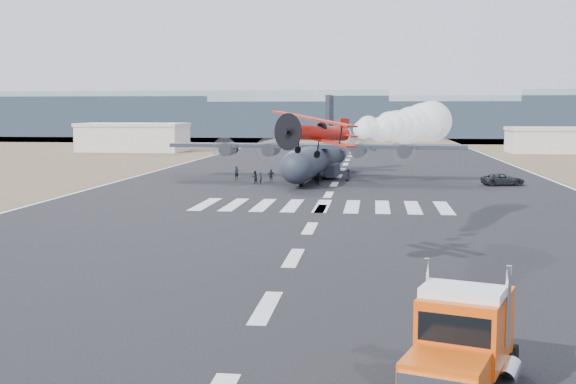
% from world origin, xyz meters
% --- Properties ---
extents(scrub_far, '(500.00, 80.00, 0.00)m').
position_xyz_m(scrub_far, '(0.00, 230.00, 0.00)').
color(scrub_far, brown).
rests_on(scrub_far, ground).
extents(runway_markings, '(60.00, 260.00, 0.01)m').
position_xyz_m(runway_markings, '(0.00, 60.00, 0.01)').
color(runway_markings, silver).
rests_on(runway_markings, ground).
extents(ridge_seg_b, '(150.00, 50.00, 15.00)m').
position_xyz_m(ridge_seg_b, '(-130.00, 260.00, 7.50)').
color(ridge_seg_b, gray).
rests_on(ridge_seg_b, ground).
extents(ridge_seg_c, '(150.00, 50.00, 17.00)m').
position_xyz_m(ridge_seg_c, '(-65.00, 260.00, 8.50)').
color(ridge_seg_c, gray).
rests_on(ridge_seg_c, ground).
extents(ridge_seg_d, '(150.00, 50.00, 13.00)m').
position_xyz_m(ridge_seg_d, '(0.00, 260.00, 6.50)').
color(ridge_seg_d, gray).
rests_on(ridge_seg_d, ground).
extents(ridge_seg_e, '(150.00, 50.00, 15.00)m').
position_xyz_m(ridge_seg_e, '(65.00, 260.00, 7.50)').
color(ridge_seg_e, gray).
rests_on(ridge_seg_e, ground).
extents(hangar_left, '(24.50, 14.50, 6.70)m').
position_xyz_m(hangar_left, '(-52.00, 145.00, 3.41)').
color(hangar_left, beige).
rests_on(hangar_left, ground).
extents(hangar_right, '(20.50, 12.50, 5.90)m').
position_xyz_m(hangar_right, '(46.00, 150.00, 3.01)').
color(hangar_right, beige).
rests_on(hangar_right, ground).
extents(semi_truck, '(4.87, 8.50, 3.75)m').
position_xyz_m(semi_truck, '(8.09, 1.92, 1.84)').
color(semi_truck, black).
rests_on(semi_truck, ground).
extents(aerobatic_biplane, '(5.62, 5.30, 2.52)m').
position_xyz_m(aerobatic_biplane, '(1.92, 18.41, 8.32)').
color(aerobatic_biplane, red).
extents(smoke_trail, '(9.05, 22.89, 3.56)m').
position_xyz_m(smoke_trail, '(8.25, 37.35, 8.48)').
color(smoke_trail, white).
extents(transport_aircraft, '(41.61, 34.21, 12.00)m').
position_xyz_m(transport_aircraft, '(-2.93, 80.72, 3.09)').
color(transport_aircraft, '#1E232E').
rests_on(transport_aircraft, ground).
extents(support_vehicle, '(5.84, 3.63, 1.51)m').
position_xyz_m(support_vehicle, '(21.62, 73.20, 0.75)').
color(support_vehicle, black).
rests_on(support_vehicle, ground).
extents(crew_a, '(0.69, 0.72, 1.55)m').
position_xyz_m(crew_a, '(-9.59, 70.90, 0.78)').
color(crew_a, black).
rests_on(crew_a, ground).
extents(crew_b, '(0.93, 0.96, 1.70)m').
position_xyz_m(crew_b, '(-10.47, 71.45, 0.85)').
color(crew_b, black).
rests_on(crew_b, ground).
extents(crew_c, '(1.20, 0.99, 1.69)m').
position_xyz_m(crew_c, '(-5.50, 77.32, 0.84)').
color(crew_c, black).
rests_on(crew_c, ground).
extents(crew_d, '(1.11, 0.71, 1.75)m').
position_xyz_m(crew_d, '(-8.58, 73.60, 0.88)').
color(crew_d, black).
rests_on(crew_d, ground).
extents(crew_e, '(0.87, 0.99, 1.72)m').
position_xyz_m(crew_e, '(1.52, 76.31, 0.86)').
color(crew_e, black).
rests_on(crew_e, ground).
extents(crew_f, '(1.41, 1.55, 1.72)m').
position_xyz_m(crew_f, '(-2.06, 70.83, 0.86)').
color(crew_f, black).
rests_on(crew_f, ground).
extents(crew_g, '(0.86, 0.84, 1.81)m').
position_xyz_m(crew_g, '(-14.02, 77.35, 0.91)').
color(crew_g, black).
rests_on(crew_g, ground).
extents(crew_h, '(0.87, 0.54, 1.80)m').
position_xyz_m(crew_h, '(-2.43, 72.71, 0.90)').
color(crew_h, black).
rests_on(crew_h, ground).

